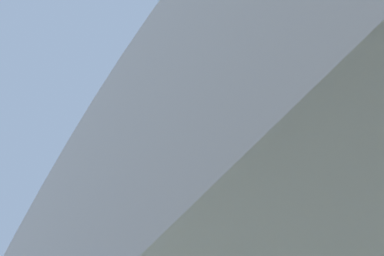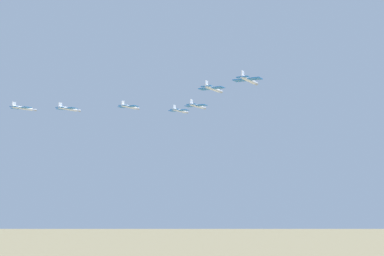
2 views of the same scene
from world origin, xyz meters
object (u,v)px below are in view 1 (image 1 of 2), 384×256
at_px(jet_starboard_outer, 269,168).
at_px(jet_port_trail, 288,189).
at_px(jet_lead, 191,128).
at_px(jet_port_inner, 216,92).
at_px(jet_center_rear, 275,9).
at_px(jet_port_outer, 256,52).
at_px(jet_starboard_inner, 227,152).

distance_m(jet_starboard_outer, jet_port_trail, 18.40).
xyz_separation_m(jet_lead, jet_starboard_outer, (-43.33, 16.41, 1.07)).
bearing_deg(jet_starboard_outer, jet_lead, 134.52).
bearing_deg(jet_port_inner, jet_center_rear, -139.81).
bearing_deg(jet_port_inner, jet_starboard_outer, -21.10).
distance_m(jet_port_outer, jet_port_trail, 81.69).
relative_size(jet_port_inner, jet_port_trail, 1.00).
bearing_deg(jet_port_outer, jet_lead, 45.48).
xyz_separation_m(jet_port_inner, jet_port_trail, (-70.50, -2.26, -0.29)).
bearing_deg(jet_starboard_inner, jet_port_trail, -40.19).
height_order(jet_lead, jet_port_trail, jet_port_trail).
xyz_separation_m(jet_port_inner, jet_starboard_outer, (-52.13, -3.32, 0.04)).
distance_m(jet_lead, jet_port_outer, 46.34).
height_order(jet_lead, jet_port_outer, jet_lead).
xyz_separation_m(jet_starboard_inner, jet_center_rear, (47.52, 52.12, 0.29)).
relative_size(jet_starboard_outer, jet_port_trail, 1.00).
bearing_deg(jet_port_outer, jet_center_rear, -151.97).
bearing_deg(jet_lead, jet_port_inner, -138.78).
height_order(jet_starboard_outer, jet_center_rear, jet_starboard_outer).
xyz_separation_m(jet_starboard_inner, jet_port_outer, (36.39, 37.47, -0.04)).
height_order(jet_lead, jet_starboard_outer, jet_starboard_outer).
height_order(jet_starboard_outer, jet_port_trail, jet_starboard_outer).
bearing_deg(jet_starboard_outer, jet_port_inner, 158.90).
relative_size(jet_port_outer, jet_port_trail, 1.00).
bearing_deg(jet_starboard_inner, jet_center_rear, -157.10).
height_order(jet_starboard_inner, jet_starboard_outer, jet_starboard_outer).
bearing_deg(jet_starboard_outer, jet_port_trail, -28.03).
bearing_deg(jet_port_outer, jet_port_trail, -6.08).
distance_m(jet_port_inner, jet_starboard_outer, 52.23).
height_order(jet_port_inner, jet_starboard_outer, jet_starboard_outer).
height_order(jet_port_inner, jet_center_rear, jet_port_inner).
xyz_separation_m(jet_lead, jet_port_outer, (15.68, 43.60, -1.07)).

